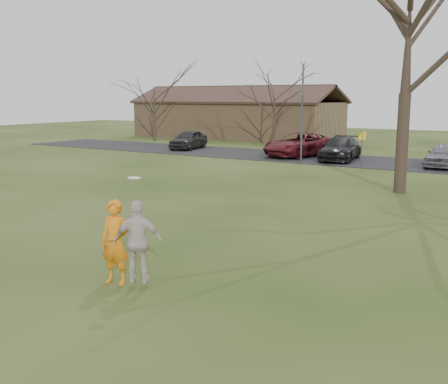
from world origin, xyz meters
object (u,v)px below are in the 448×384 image
at_px(car_0, 189,139).
at_px(car_3, 340,149).
at_px(car_4, 444,155).
at_px(player_defender, 115,242).
at_px(lamp_post, 303,98).
at_px(big_tree, 409,24).
at_px(car_2, 299,145).
at_px(catching_play, 138,242).
at_px(building, 237,118).

height_order(car_0, car_3, car_0).
bearing_deg(car_4, player_defender, -92.99).
height_order(player_defender, car_3, player_defender).
bearing_deg(lamp_post, player_defender, -75.86).
bearing_deg(big_tree, car_4, 89.78).
distance_m(car_2, car_3, 3.20).
bearing_deg(big_tree, catching_play, -96.42).
bearing_deg(car_0, car_4, -13.86).
relative_size(player_defender, car_0, 0.44).
bearing_deg(big_tree, car_3, 122.74).
bearing_deg(car_4, big_tree, -87.67).
height_order(player_defender, car_4, player_defender).
xyz_separation_m(catching_play, building, (-20.32, 37.92, 0.88)).
distance_m(car_0, car_2, 9.45).
bearing_deg(building, car_4, -31.17).
xyz_separation_m(player_defender, car_2, (-7.10, 25.35, -0.11)).
distance_m(player_defender, car_3, 25.05).
distance_m(car_2, lamp_post, 4.53).
xyz_separation_m(car_3, building, (-15.69, 13.19, 1.16)).
xyz_separation_m(car_0, big_tree, (18.90, -10.54, 6.23)).
relative_size(car_0, lamp_post, 0.69).
relative_size(car_2, car_3, 1.13).
bearing_deg(catching_play, big_tree, 83.58).
distance_m(car_0, car_4, 18.96).
distance_m(building, lamp_post, 20.99).
height_order(catching_play, big_tree, big_tree).
distance_m(player_defender, car_4, 24.71).
xyz_separation_m(car_0, car_2, (9.45, -0.12, 0.06)).
bearing_deg(car_3, car_4, -9.66).
relative_size(player_defender, car_4, 0.46).
height_order(car_3, car_4, car_3).
bearing_deg(player_defender, lamp_post, 92.17).
relative_size(car_0, car_3, 0.85).
xyz_separation_m(player_defender, lamp_post, (-5.65, 22.42, 3.03)).
height_order(car_0, building, building).
relative_size(car_0, building, 0.21).
distance_m(car_3, lamp_post, 4.29).
bearing_deg(building, car_3, -40.05).
xyz_separation_m(player_defender, building, (-19.65, 37.92, 0.99)).
height_order(car_4, building, building).
distance_m(player_defender, car_2, 26.32).
bearing_deg(catching_play, car_4, 86.01).
relative_size(car_4, building, 0.20).
xyz_separation_m(building, lamp_post, (14.00, -15.50, 2.04)).
xyz_separation_m(car_0, building, (-3.10, 12.46, 1.16)).
xyz_separation_m(car_2, lamp_post, (1.45, -2.92, 3.14)).
xyz_separation_m(car_3, car_4, (6.34, -0.14, -0.04)).
height_order(car_2, car_4, car_2).
height_order(player_defender, lamp_post, lamp_post).
height_order(car_4, lamp_post, lamp_post).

